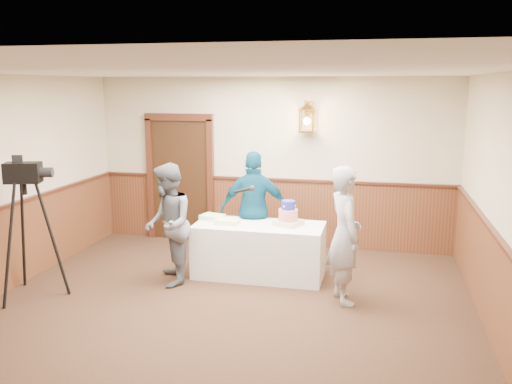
{
  "coord_description": "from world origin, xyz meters",
  "views": [
    {
      "loc": [
        1.74,
        -5.25,
        2.66
      ],
      "look_at": [
        0.14,
        1.7,
        1.25
      ],
      "focal_mm": 38.0,
      "sensor_mm": 36.0,
      "label": 1
    }
  ],
  "objects_px": {
    "baker": "(345,235)",
    "display_table": "(259,250)",
    "sheet_cake_yellow": "(227,222)",
    "interviewer": "(168,225)",
    "tv_camera_rig": "(28,237)",
    "assistant_p": "(255,210)",
    "tiered_cake": "(288,215)",
    "sheet_cake_green": "(212,217)"
  },
  "relations": [
    {
      "from": "assistant_p",
      "to": "baker",
      "type": "bearing_deg",
      "value": 134.19
    },
    {
      "from": "interviewer",
      "to": "assistant_p",
      "type": "bearing_deg",
      "value": 112.12
    },
    {
      "from": "baker",
      "to": "tv_camera_rig",
      "type": "bearing_deg",
      "value": 78.19
    },
    {
      "from": "display_table",
      "to": "assistant_p",
      "type": "bearing_deg",
      "value": 111.21
    },
    {
      "from": "baker",
      "to": "sheet_cake_green",
      "type": "bearing_deg",
      "value": 45.77
    },
    {
      "from": "interviewer",
      "to": "baker",
      "type": "distance_m",
      "value": 2.35
    },
    {
      "from": "interviewer",
      "to": "tv_camera_rig",
      "type": "relative_size",
      "value": 0.95
    },
    {
      "from": "tiered_cake",
      "to": "sheet_cake_green",
      "type": "bearing_deg",
      "value": 177.08
    },
    {
      "from": "sheet_cake_green",
      "to": "baker",
      "type": "distance_m",
      "value": 2.1
    },
    {
      "from": "tv_camera_rig",
      "to": "sheet_cake_yellow",
      "type": "bearing_deg",
      "value": 12.24
    },
    {
      "from": "baker",
      "to": "display_table",
      "type": "bearing_deg",
      "value": 39.07
    },
    {
      "from": "sheet_cake_green",
      "to": "sheet_cake_yellow",
      "type": "bearing_deg",
      "value": -34.41
    },
    {
      "from": "tiered_cake",
      "to": "interviewer",
      "type": "xyz_separation_m",
      "value": [
        -1.53,
        -0.63,
        -0.06
      ]
    },
    {
      "from": "assistant_p",
      "to": "tv_camera_rig",
      "type": "height_order",
      "value": "tv_camera_rig"
    },
    {
      "from": "display_table",
      "to": "tiered_cake",
      "type": "relative_size",
      "value": 4.17
    },
    {
      "from": "assistant_p",
      "to": "sheet_cake_yellow",
      "type": "bearing_deg",
      "value": 51.64
    },
    {
      "from": "sheet_cake_yellow",
      "to": "interviewer",
      "type": "distance_m",
      "value": 0.84
    },
    {
      "from": "assistant_p",
      "to": "interviewer",
      "type": "bearing_deg",
      "value": 37.55
    },
    {
      "from": "sheet_cake_green",
      "to": "assistant_p",
      "type": "bearing_deg",
      "value": 28.01
    },
    {
      "from": "assistant_p",
      "to": "display_table",
      "type": "bearing_deg",
      "value": 103.41
    },
    {
      "from": "display_table",
      "to": "assistant_p",
      "type": "distance_m",
      "value": 0.66
    },
    {
      "from": "sheet_cake_yellow",
      "to": "baker",
      "type": "height_order",
      "value": "baker"
    },
    {
      "from": "interviewer",
      "to": "tv_camera_rig",
      "type": "height_order",
      "value": "tv_camera_rig"
    },
    {
      "from": "baker",
      "to": "tv_camera_rig",
      "type": "relative_size",
      "value": 0.99
    },
    {
      "from": "sheet_cake_green",
      "to": "tv_camera_rig",
      "type": "relative_size",
      "value": 0.18
    },
    {
      "from": "tiered_cake",
      "to": "interviewer",
      "type": "distance_m",
      "value": 1.65
    },
    {
      "from": "display_table",
      "to": "sheet_cake_yellow",
      "type": "relative_size",
      "value": 5.65
    },
    {
      "from": "display_table",
      "to": "assistant_p",
      "type": "xyz_separation_m",
      "value": [
        -0.16,
        0.41,
        0.49
      ]
    },
    {
      "from": "baker",
      "to": "interviewer",
      "type": "bearing_deg",
      "value": 65.28
    },
    {
      "from": "baker",
      "to": "assistant_p",
      "type": "xyz_separation_m",
      "value": [
        -1.38,
        1.08,
        0.0
      ]
    },
    {
      "from": "display_table",
      "to": "interviewer",
      "type": "distance_m",
      "value": 1.34
    },
    {
      "from": "sheet_cake_yellow",
      "to": "assistant_p",
      "type": "xyz_separation_m",
      "value": [
        0.29,
        0.48,
        0.08
      ]
    },
    {
      "from": "sheet_cake_yellow",
      "to": "sheet_cake_green",
      "type": "bearing_deg",
      "value": 145.59
    },
    {
      "from": "baker",
      "to": "sheet_cake_yellow",
      "type": "bearing_deg",
      "value": 48.08
    },
    {
      "from": "display_table",
      "to": "sheet_cake_yellow",
      "type": "xyz_separation_m",
      "value": [
        -0.45,
        -0.07,
        0.41
      ]
    },
    {
      "from": "assistant_p",
      "to": "tiered_cake",
      "type": "bearing_deg",
      "value": 139.82
    },
    {
      "from": "baker",
      "to": "tv_camera_rig",
      "type": "height_order",
      "value": "tv_camera_rig"
    },
    {
      "from": "tiered_cake",
      "to": "sheet_cake_yellow",
      "type": "height_order",
      "value": "tiered_cake"
    },
    {
      "from": "sheet_cake_yellow",
      "to": "tv_camera_rig",
      "type": "distance_m",
      "value": 2.59
    },
    {
      "from": "sheet_cake_yellow",
      "to": "sheet_cake_green",
      "type": "xyz_separation_m",
      "value": [
        -0.27,
        0.19,
        0.0
      ]
    },
    {
      "from": "display_table",
      "to": "tiered_cake",
      "type": "distance_m",
      "value": 0.65
    },
    {
      "from": "interviewer",
      "to": "baker",
      "type": "xyz_separation_m",
      "value": [
        2.35,
        -0.1,
        0.03
      ]
    }
  ]
}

